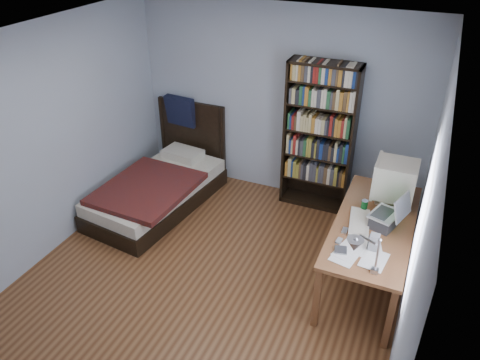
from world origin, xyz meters
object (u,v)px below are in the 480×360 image
at_px(speaker, 374,242).
at_px(soda_can, 364,206).
at_px(desk_lamp, 359,248).
at_px(crt_monitor, 394,180).
at_px(bookshelf, 319,138).
at_px(laptop, 386,218).
at_px(desk, 378,222).
at_px(keyboard, 359,223).
at_px(bed, 160,186).

xyz_separation_m(speaker, soda_can, (-0.20, 0.60, -0.02)).
bearing_deg(desk_lamp, crt_monitor, 86.87).
xyz_separation_m(soda_can, bookshelf, (-0.77, 1.04, 0.17)).
height_order(crt_monitor, desk_lamp, desk_lamp).
bearing_deg(laptop, desk, 100.80).
bearing_deg(speaker, desk_lamp, -94.30).
xyz_separation_m(desk_lamp, keyboard, (-0.13, 1.04, -0.50)).
xyz_separation_m(desk, keyboard, (-0.14, -0.57, 0.32)).
bearing_deg(bed, laptop, -8.86).
distance_m(desk, laptop, 0.68).
xyz_separation_m(desk, bookshelf, (-0.91, 0.72, 0.54)).
xyz_separation_m(crt_monitor, bed, (-2.86, -0.04, -0.74)).
bearing_deg(soda_can, laptop, -40.84).
bearing_deg(keyboard, bookshelf, 112.74).
relative_size(crt_monitor, laptop, 1.24).
bearing_deg(speaker, keyboard, 119.38).
bearing_deg(desk, crt_monitor, -25.95).
height_order(desk, soda_can, soda_can).
distance_m(keyboard, bed, 2.73).
bearing_deg(desk, desk_lamp, -90.07).
bearing_deg(bookshelf, desk, -38.37).
height_order(soda_can, bookshelf, bookshelf).
relative_size(laptop, bookshelf, 0.20).
xyz_separation_m(desk, soda_can, (-0.14, -0.32, 0.37)).
relative_size(crt_monitor, desk_lamp, 0.75).
height_order(laptop, bed, bed).
distance_m(desk, bookshelf, 1.28).
xyz_separation_m(crt_monitor, bookshelf, (-1.00, 0.76, -0.04)).
relative_size(desk, bookshelf, 0.92).
distance_m(desk, soda_can, 0.51).
height_order(crt_monitor, soda_can, crt_monitor).
distance_m(desk_lamp, bookshelf, 2.52).
bearing_deg(crt_monitor, soda_can, -129.12).
height_order(desk_lamp, speaker, desk_lamp).
bearing_deg(laptop, desk_lamp, -95.37).
distance_m(crt_monitor, keyboard, 0.63).
height_order(keyboard, bookshelf, bookshelf).
bearing_deg(desk_lamp, bookshelf, 111.32).
bearing_deg(speaker, laptop, 84.09).
bearing_deg(desk, keyboard, -103.39).
bearing_deg(desk_lamp, keyboard, 97.36).
distance_m(desk_lamp, soda_can, 1.38).
height_order(desk_lamp, bed, desk_lamp).
distance_m(speaker, bed, 3.01).
height_order(laptop, bookshelf, bookshelf).
relative_size(speaker, bed, 0.08).
bearing_deg(laptop, speaker, -96.40).
height_order(soda_can, bed, bed).
xyz_separation_m(desk, laptop, (0.10, -0.53, 0.42)).
distance_m(keyboard, soda_can, 0.26).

